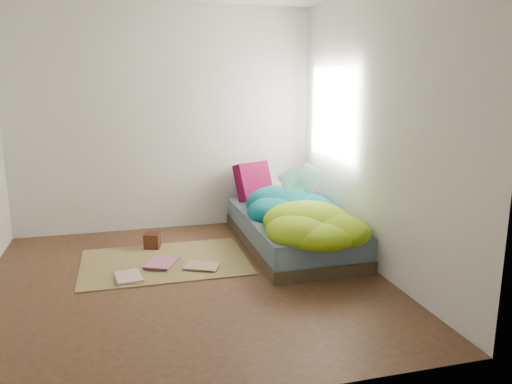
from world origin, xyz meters
TOP-DOWN VIEW (x-y plane):
  - ground at (0.00, 0.00)m, footprint 3.50×3.50m
  - room_walls at (0.01, 0.01)m, footprint 3.54×3.54m
  - bed at (1.22, 0.72)m, footprint 1.00×2.00m
  - duvet at (1.22, 0.50)m, footprint 0.96×1.84m
  - rug at (-0.15, 0.55)m, footprint 1.60×1.10m
  - pillow_floral at (1.42, 1.53)m, footprint 0.65×0.57m
  - pillow_magenta at (1.01, 1.52)m, footprint 0.46×0.32m
  - open_book at (1.35, 0.82)m, footprint 0.43×0.14m
  - wooden_box at (-0.24, 1.00)m, footprint 0.19×0.19m
  - floor_book_a at (-0.61, 0.19)m, footprint 0.27×0.33m
  - floor_book_b at (-0.30, 0.52)m, footprint 0.38×0.42m
  - floor_book_c at (0.13, 0.18)m, footprint 0.39×0.35m

SIDE VIEW (x-z plane):
  - ground at x=0.00m, z-range 0.00..0.00m
  - rug at x=-0.15m, z-range 0.00..0.01m
  - floor_book_a at x=-0.61m, z-range 0.01..0.04m
  - floor_book_c at x=0.13m, z-range 0.01..0.04m
  - floor_book_b at x=-0.30m, z-range 0.01..0.04m
  - wooden_box at x=-0.24m, z-range 0.01..0.17m
  - bed at x=1.22m, z-range 0.00..0.34m
  - pillow_floral at x=1.42m, z-range 0.34..0.46m
  - duvet at x=1.22m, z-range 0.34..0.68m
  - pillow_magenta at x=1.01m, z-range 0.34..0.79m
  - open_book at x=1.35m, z-range 0.68..0.93m
  - room_walls at x=0.01m, z-range 0.32..2.94m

